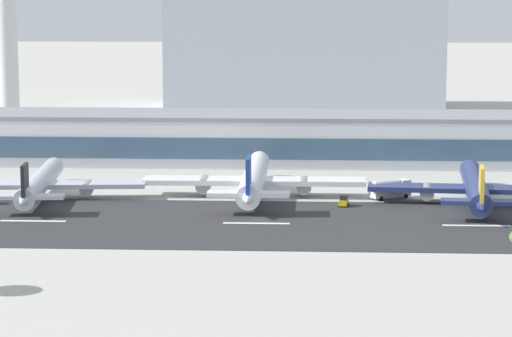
% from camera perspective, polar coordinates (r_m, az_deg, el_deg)
% --- Properties ---
extents(ground_plane, '(1400.00, 1400.00, 0.00)m').
position_cam_1_polar(ground_plane, '(210.99, 0.25, -2.57)').
color(ground_plane, '#B2AFA8').
extents(runway_strip, '(800.00, 43.86, 0.08)m').
position_cam_1_polar(runway_strip, '(208.19, 0.22, -2.71)').
color(runway_strip, '#2D2D30').
rests_on(runway_strip, ground_plane).
extents(runway_centreline_dash_3, '(12.00, 1.20, 0.01)m').
position_cam_1_polar(runway_centreline_dash_3, '(214.10, -10.88, -2.54)').
color(runway_centreline_dash_3, white).
rests_on(runway_centreline_dash_3, runway_strip).
extents(runway_centreline_dash_4, '(12.00, 1.20, 0.01)m').
position_cam_1_polar(runway_centreline_dash_4, '(208.22, 0.02, -2.70)').
color(runway_centreline_dash_4, white).
rests_on(runway_centreline_dash_4, runway_strip).
extents(runway_centreline_dash_5, '(12.00, 1.20, 0.01)m').
position_cam_1_polar(runway_centreline_dash_5, '(209.93, 10.76, -2.76)').
color(runway_centreline_dash_5, white).
rests_on(runway_centreline_dash_5, runway_strip).
extents(terminal_building, '(188.55, 23.10, 12.04)m').
position_cam_1_polar(terminal_building, '(279.57, 0.41, 1.50)').
color(terminal_building, silver).
rests_on(terminal_building, ground_plane).
extents(control_tower, '(10.12, 10.12, 48.87)m').
position_cam_1_polar(control_tower, '(323.61, -12.11, 6.24)').
color(control_tower, silver).
rests_on(control_tower, ground_plane).
extents(distant_hotel_block, '(94.89, 38.96, 47.03)m').
position_cam_1_polar(distant_hotel_block, '(408.35, 2.40, 6.28)').
color(distant_hotel_block, '#A8B2BC').
rests_on(distant_hotel_block, ground_plane).
extents(airliner_black_tail_gate_0, '(42.62, 46.46, 9.70)m').
position_cam_1_polar(airliner_black_tail_gate_0, '(235.60, -10.59, -0.75)').
color(airliner_black_tail_gate_0, silver).
rests_on(airliner_black_tail_gate_0, ground_plane).
extents(airliner_navy_tail_gate_1, '(45.02, 52.29, 10.92)m').
position_cam_1_polar(airliner_navy_tail_gate_1, '(233.95, -0.11, -0.57)').
color(airliner_navy_tail_gate_1, white).
rests_on(airliner_navy_tail_gate_1, ground_plane).
extents(airliner_gold_tail_gate_2, '(42.15, 48.74, 10.18)m').
position_cam_1_polar(airliner_gold_tail_gate_2, '(230.00, 10.72, -0.95)').
color(airliner_gold_tail_gate_2, navy).
rests_on(airliner_gold_tail_gate_2, ground_plane).
extents(service_baggage_tug_0, '(2.30, 3.41, 2.20)m').
position_cam_1_polar(service_baggage_tug_0, '(224.99, 4.32, -1.61)').
color(service_baggage_tug_0, gold).
rests_on(service_baggage_tug_0, ground_plane).
extents(service_fuel_truck_2, '(8.64, 6.56, 3.95)m').
position_cam_1_polar(service_fuel_truck_2, '(233.97, 6.60, -0.99)').
color(service_fuel_truck_2, white).
rests_on(service_fuel_truck_2, ground_plane).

